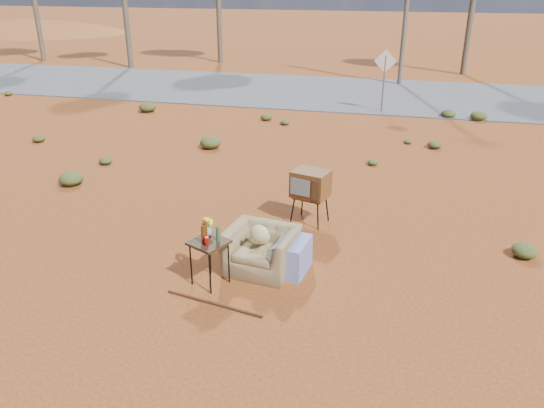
# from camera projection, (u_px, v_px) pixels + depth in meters

# --- Properties ---
(ground) EXTENTS (140.00, 140.00, 0.00)m
(ground) POSITION_uv_depth(u_px,v_px,m) (249.00, 277.00, 8.68)
(ground) COLOR brown
(ground) RESTS_ON ground
(highway) EXTENTS (140.00, 7.00, 0.04)m
(highway) POSITION_uv_depth(u_px,v_px,m) (349.00, 93.00, 22.03)
(highway) COLOR #565659
(highway) RESTS_ON ground
(dirt_mound) EXTENTS (26.00, 18.00, 2.00)m
(dirt_mound) POSITION_uv_depth(u_px,v_px,m) (23.00, 32.00, 45.53)
(dirt_mound) COLOR brown
(dirt_mound) RESTS_ON ground
(armchair) EXTENTS (1.40, 0.86, 0.97)m
(armchair) POSITION_uv_depth(u_px,v_px,m) (267.00, 245.00, 8.72)
(armchair) COLOR olive
(armchair) RESTS_ON ground
(tv_unit) EXTENTS (0.79, 0.70, 1.08)m
(tv_unit) POSITION_uv_depth(u_px,v_px,m) (311.00, 185.00, 10.27)
(tv_unit) COLOR black
(tv_unit) RESTS_ON ground
(side_table) EXTENTS (0.70, 0.70, 1.05)m
(side_table) POSITION_uv_depth(u_px,v_px,m) (209.00, 239.00, 8.23)
(side_table) COLOR #332012
(side_table) RESTS_ON ground
(rusty_bar) EXTENTS (1.60, 0.35, 0.04)m
(rusty_bar) POSITION_uv_depth(u_px,v_px,m) (214.00, 303.00, 7.94)
(rusty_bar) COLOR #522416
(rusty_bar) RESTS_ON ground
(road_sign) EXTENTS (0.78, 0.06, 2.19)m
(road_sign) POSITION_uv_depth(u_px,v_px,m) (385.00, 70.00, 18.44)
(road_sign) COLOR brown
(road_sign) RESTS_ON ground
(scrub_patch) EXTENTS (17.49, 8.07, 0.33)m
(scrub_patch) POSITION_uv_depth(u_px,v_px,m) (266.00, 174.00, 12.73)
(scrub_patch) COLOR #434D21
(scrub_patch) RESTS_ON ground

